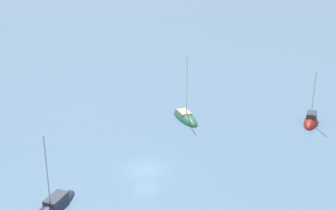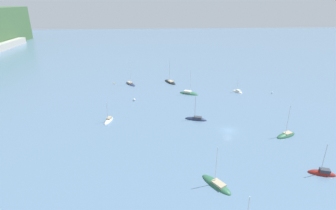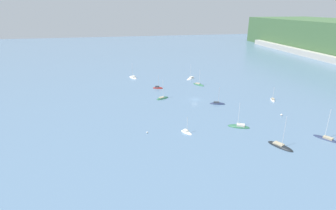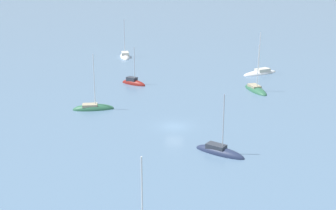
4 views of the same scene
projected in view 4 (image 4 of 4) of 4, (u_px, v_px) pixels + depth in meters
ground_plane at (174, 126)px, 70.49m from camera, size 600.00×600.00×0.00m
sailboat_2 at (220, 152)px, 60.69m from camera, size 4.16×7.32×8.86m
sailboat_3 at (256, 90)px, 89.84m from camera, size 7.98×6.24×9.74m
sailboat_5 at (93, 109)px, 78.54m from camera, size 4.80×7.20×10.33m
sailboat_6 at (125, 56)px, 121.00m from camera, size 8.75×5.77×10.64m
sailboat_7 at (260, 73)px, 103.20m from camera, size 8.19×8.04×9.86m
sailboat_10 at (134, 83)px, 94.51m from camera, size 3.61×6.04×8.50m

